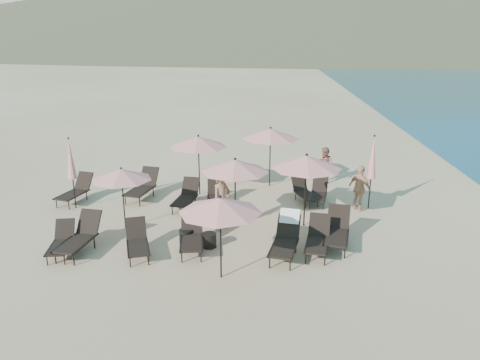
# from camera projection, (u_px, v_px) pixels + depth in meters

# --- Properties ---
(ground) EXTENTS (800.00, 800.00, 0.00)m
(ground) POSITION_uv_depth(u_px,v_px,m) (230.00, 252.00, 13.69)
(ground) COLOR #D6BA8C
(ground) RESTS_ON ground
(hotel_skyline) EXTENTS (109.00, 82.00, 55.00)m
(hotel_skyline) POSITION_uv_depth(u_px,v_px,m) (104.00, 0.00, 269.75)
(hotel_skyline) COLOR beige
(hotel_skyline) RESTS_ON ground
(lounger_0) EXTENTS (0.78, 1.54, 0.85)m
(lounger_0) POSITION_uv_depth(u_px,v_px,m) (61.00, 241.00, 13.44)
(lounger_0) COLOR black
(lounger_0) RESTS_ON ground
(lounger_1) EXTENTS (0.96, 1.88, 1.03)m
(lounger_1) POSITION_uv_depth(u_px,v_px,m) (80.00, 236.00, 13.57)
(lounger_1) COLOR black
(lounger_1) RESTS_ON ground
(lounger_2) EXTENTS (1.06, 1.68, 0.90)m
(lounger_2) POSITION_uv_depth(u_px,v_px,m) (137.00, 241.00, 13.39)
(lounger_2) COLOR black
(lounger_2) RESTS_ON ground
(lounger_3) EXTENTS (0.87, 1.77, 0.98)m
(lounger_3) POSITION_uv_depth(u_px,v_px,m) (192.00, 235.00, 13.67)
(lounger_3) COLOR black
(lounger_3) RESTS_ON ground
(lounger_4) EXTENTS (0.91, 1.75, 0.96)m
(lounger_4) POSITION_uv_depth(u_px,v_px,m) (318.00, 238.00, 13.51)
(lounger_4) COLOR black
(lounger_4) RESTS_ON ground
(lounger_5) EXTENTS (1.03, 1.90, 1.04)m
(lounger_5) POSITION_uv_depth(u_px,v_px,m) (337.00, 230.00, 13.98)
(lounger_5) COLOR black
(lounger_5) RESTS_ON ground
(lounger_6) EXTENTS (1.07, 1.82, 0.98)m
(lounger_6) POSITION_uv_depth(u_px,v_px,m) (76.00, 190.00, 17.61)
(lounger_6) COLOR black
(lounger_6) RESTS_ON ground
(lounger_7) EXTENTS (1.08, 1.96, 1.06)m
(lounger_7) POSITION_uv_depth(u_px,v_px,m) (143.00, 186.00, 17.96)
(lounger_7) COLOR black
(lounger_7) RESTS_ON ground
(lounger_8) EXTENTS (0.88, 1.76, 0.97)m
(lounger_8) POSITION_uv_depth(u_px,v_px,m) (186.00, 196.00, 17.00)
(lounger_8) COLOR black
(lounger_8) RESTS_ON ground
(lounger_9) EXTENTS (0.82, 1.74, 0.97)m
(lounger_9) POSITION_uv_depth(u_px,v_px,m) (216.00, 195.00, 17.15)
(lounger_9) COLOR black
(lounger_9) RESTS_ON ground
(lounger_10) EXTENTS (1.05, 1.61, 0.87)m
(lounger_10) POSITION_uv_depth(u_px,v_px,m) (304.00, 191.00, 17.66)
(lounger_10) COLOR black
(lounger_10) RESTS_ON ground
(lounger_11) EXTENTS (0.86, 1.61, 0.88)m
(lounger_11) POSITION_uv_depth(u_px,v_px,m) (319.00, 193.00, 17.50)
(lounger_11) COLOR black
(lounger_11) RESTS_ON ground
(lounger_12) EXTENTS (1.01, 1.93, 1.15)m
(lounger_12) POSITION_uv_depth(u_px,v_px,m) (286.00, 237.00, 13.36)
(lounger_12) COLOR black
(lounger_12) RESTS_ON ground
(umbrella_open_0) EXTENTS (1.93, 1.93, 2.08)m
(umbrella_open_0) POSITION_uv_depth(u_px,v_px,m) (121.00, 174.00, 14.81)
(umbrella_open_0) COLOR black
(umbrella_open_0) RESTS_ON ground
(umbrella_open_1) EXTENTS (2.19, 2.19, 2.36)m
(umbrella_open_1) POSITION_uv_depth(u_px,v_px,m) (235.00, 166.00, 14.85)
(umbrella_open_1) COLOR black
(umbrella_open_1) RESTS_ON ground
(umbrella_open_2) EXTENTS (2.30, 2.30, 2.47)m
(umbrella_open_2) POSITION_uv_depth(u_px,v_px,m) (306.00, 162.00, 14.90)
(umbrella_open_2) COLOR black
(umbrella_open_2) RESTS_ON ground
(umbrella_open_3) EXTENTS (2.24, 2.24, 2.41)m
(umbrella_open_3) POSITION_uv_depth(u_px,v_px,m) (198.00, 142.00, 17.92)
(umbrella_open_3) COLOR black
(umbrella_open_3) RESTS_ON ground
(umbrella_open_4) EXTENTS (2.33, 2.33, 2.51)m
(umbrella_open_4) POSITION_uv_depth(u_px,v_px,m) (270.00, 134.00, 18.92)
(umbrella_open_4) COLOR black
(umbrella_open_4) RESTS_ON ground
(umbrella_open_5) EXTENTS (2.12, 2.12, 2.28)m
(umbrella_open_5) POSITION_uv_depth(u_px,v_px,m) (220.00, 205.00, 11.65)
(umbrella_open_5) COLOR black
(umbrella_open_5) RESTS_ON ground
(umbrella_closed_0) EXTENTS (0.32, 0.32, 2.75)m
(umbrella_closed_0) POSITION_uv_depth(u_px,v_px,m) (373.00, 158.00, 16.44)
(umbrella_closed_0) COLOR black
(umbrella_closed_0) RESTS_ON ground
(umbrella_closed_1) EXTENTS (0.31, 0.31, 2.64)m
(umbrella_closed_1) POSITION_uv_depth(u_px,v_px,m) (71.00, 159.00, 16.56)
(umbrella_closed_1) COLOR black
(umbrella_closed_1) RESTS_ON ground
(side_table_0) EXTENTS (0.42, 0.42, 0.47)m
(side_table_0) POSITION_uv_depth(u_px,v_px,m) (186.00, 237.00, 14.11)
(side_table_0) COLOR black
(side_table_0) RESTS_ON ground
(side_table_1) EXTENTS (0.42, 0.42, 0.44)m
(side_table_1) POSITION_uv_depth(u_px,v_px,m) (209.00, 240.00, 13.92)
(side_table_1) COLOR black
(side_table_1) RESTS_ON ground
(beachgoer_a) EXTENTS (0.80, 0.83, 1.92)m
(beachgoer_a) POSITION_uv_depth(u_px,v_px,m) (222.00, 201.00, 14.99)
(beachgoer_a) COLOR #9E7256
(beachgoer_a) RESTS_ON ground
(beachgoer_b) EXTENTS (0.83, 0.92, 1.55)m
(beachgoer_b) POSITION_uv_depth(u_px,v_px,m) (325.00, 165.00, 19.72)
(beachgoer_b) COLOR #9A5C4F
(beachgoer_b) RESTS_ON ground
(beachgoer_c) EXTENTS (0.92, 1.02, 1.66)m
(beachgoer_c) POSITION_uv_depth(u_px,v_px,m) (360.00, 188.00, 16.64)
(beachgoer_c) COLOR tan
(beachgoer_c) RESTS_ON ground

